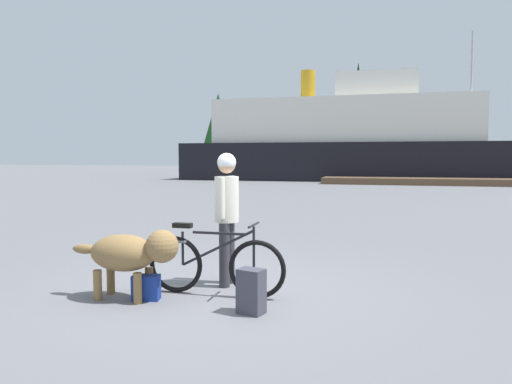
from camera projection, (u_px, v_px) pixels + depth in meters
name	position (u px, v px, depth m)	size (l,w,h in m)	color
ground_plane	(221.00, 291.00, 6.15)	(160.00, 160.00, 0.00)	slate
bicycle	(214.00, 264.00, 5.95)	(1.78, 0.44, 0.91)	black
person_cyclist	(227.00, 205.00, 6.38)	(0.32, 0.53, 1.76)	#333338
dog	(131.00, 253.00, 5.77)	(1.40, 0.52, 0.86)	olive
backpack	(251.00, 291.00, 5.27)	(0.28, 0.20, 0.49)	#3F3F4C
handbag_pannier	(146.00, 287.00, 5.78)	(0.32, 0.18, 0.30)	navy
dock_pier	(443.00, 182.00, 29.36)	(14.53, 2.36, 0.40)	brown
ferry_boat	(346.00, 141.00, 36.62)	(23.40, 8.74, 8.31)	black
sailboat_moored	(468.00, 175.00, 31.39)	(6.35, 1.78, 9.74)	navy
pine_tree_far_left	(218.00, 121.00, 58.31)	(3.78, 3.78, 9.35)	#4C331E
pine_tree_center	(358.00, 107.00, 53.09)	(3.38, 3.38, 12.00)	#4C331E
pine_tree_mid_back	(413.00, 118.00, 57.61)	(3.21, 3.21, 10.03)	#4C331E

